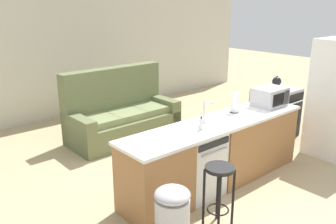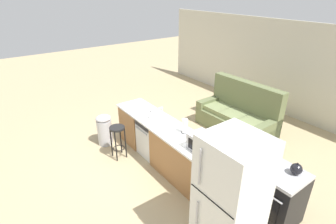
% 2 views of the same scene
% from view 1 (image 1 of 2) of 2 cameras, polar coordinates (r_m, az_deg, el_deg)
% --- Properties ---
extents(ground_plane, '(24.00, 24.00, 0.00)m').
position_cam_1_polar(ground_plane, '(4.97, 6.48, -11.76)').
color(ground_plane, tan).
extents(wall_back, '(10.00, 0.06, 2.60)m').
position_cam_1_polar(wall_back, '(8.02, -14.26, 8.86)').
color(wall_back, beige).
rests_on(wall_back, ground_plane).
extents(kitchen_counter, '(2.94, 0.66, 0.90)m').
position_cam_1_polar(kitchen_counter, '(4.95, 8.55, -6.58)').
color(kitchen_counter, '#9E6B3D').
rests_on(kitchen_counter, ground_plane).
extents(dishwasher, '(0.58, 0.61, 0.84)m').
position_cam_1_polar(dishwasher, '(4.62, 4.51, -8.22)').
color(dishwasher, silver).
rests_on(dishwasher, ground_plane).
extents(stove_range, '(0.76, 0.68, 0.90)m').
position_cam_1_polar(stove_range, '(6.85, 16.80, -0.03)').
color(stove_range, black).
rests_on(stove_range, ground_plane).
extents(microwave, '(0.50, 0.37, 0.28)m').
position_cam_1_polar(microwave, '(5.54, 16.01, 2.35)').
color(microwave, '#B7B7BC').
rests_on(microwave, kitchen_counter).
extents(sink_faucet, '(0.07, 0.18, 0.30)m').
position_cam_1_polar(sink_faucet, '(4.58, 5.92, -0.24)').
color(sink_faucet, silver).
rests_on(sink_faucet, kitchen_counter).
extents(paper_towel_roll, '(0.14, 0.14, 0.28)m').
position_cam_1_polar(paper_towel_roll, '(5.10, 10.69, 1.44)').
color(paper_towel_roll, '#4C4C51').
rests_on(paper_towel_roll, kitchen_counter).
extents(soap_bottle, '(0.06, 0.06, 0.18)m').
position_cam_1_polar(soap_bottle, '(4.36, 5.32, -1.96)').
color(soap_bottle, silver).
rests_on(soap_bottle, kitchen_counter).
extents(kettle, '(0.21, 0.17, 0.19)m').
position_cam_1_polar(kettle, '(6.92, 17.04, 4.71)').
color(kettle, black).
rests_on(kettle, stove_range).
extents(bar_stool, '(0.32, 0.32, 0.74)m').
position_cam_1_polar(bar_stool, '(3.93, 8.19, -11.34)').
color(bar_stool, black).
rests_on(bar_stool, ground_plane).
extents(trash_bin, '(0.35, 0.35, 0.74)m').
position_cam_1_polar(trash_bin, '(3.58, 0.69, -17.14)').
color(trash_bin, '#B7B7BC').
rests_on(trash_bin, ground_plane).
extents(couch, '(2.01, 0.93, 1.27)m').
position_cam_1_polar(couch, '(6.56, -7.63, -0.72)').
color(couch, '#667047').
rests_on(couch, ground_plane).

